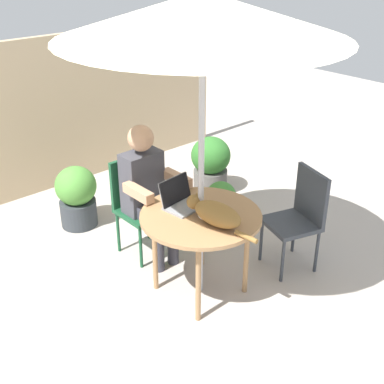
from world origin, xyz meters
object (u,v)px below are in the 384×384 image
patio_umbrella (203,16)px  potted_plant_corner (77,195)px  patio_table (201,222)px  cat (215,213)px  chair_occupied (137,199)px  laptop (180,198)px  potted_plant_near_fence (211,164)px  potted_plant_by_chair (221,205)px  chair_empty (300,212)px  person_seated (147,187)px

patio_umbrella → potted_plant_corner: patio_umbrella is taller
patio_table → cat: (-0.02, -0.17, 0.15)m
chair_occupied → cat: size_ratio=1.34×
laptop → cat: laptop is taller
chair_occupied → laptop: (-0.03, -0.61, 0.26)m
cat → potted_plant_corner: cat is taller
patio_table → potted_plant_near_fence: size_ratio=1.43×
potted_plant_near_fence → potted_plant_corner: 1.51m
patio_table → potted_plant_near_fence: bearing=43.9°
patio_table → patio_umbrella: (0.00, 0.00, 1.50)m
laptop → cat: (0.01, -0.38, 0.02)m
cat → potted_plant_by_chair: size_ratio=1.28×
potted_plant_by_chair → potted_plant_corner: 1.40m
patio_umbrella → chair_empty: bearing=-17.8°
patio_table → chair_occupied: bearing=90.0°
patio_table → potted_plant_by_chair: size_ratio=1.82×
patio_umbrella → potted_plant_by_chair: 2.10m
chair_empty → potted_plant_corner: 2.15m
chair_occupied → person_seated: bearing=-90.0°
chair_occupied → laptop: laptop is taller
laptop → potted_plant_near_fence: (1.30, 1.01, -0.43)m
chair_empty → laptop: 1.06m
laptop → cat: bearing=-88.5°
chair_empty → person_seated: bearing=132.7°
person_seated → potted_plant_near_fence: person_seated is taller
patio_table → chair_empty: (0.88, -0.28, -0.13)m
laptop → potted_plant_near_fence: bearing=37.9°
patio_table → laptop: laptop is taller
patio_umbrella → potted_plant_by_chair: bearing=35.8°
person_seated → cat: person_seated is taller
patio_umbrella → laptop: bearing=96.8°
person_seated → potted_plant_by_chair: size_ratio=2.39×
potted_plant_by_chair → potted_plant_corner: size_ratio=0.82×
chair_occupied → potted_plant_by_chair: (0.78, -0.26, -0.24)m
patio_table → potted_plant_corner: bearing=97.0°
chair_occupied → cat: 1.03m
chair_occupied → potted_plant_near_fence: bearing=17.4°
patio_umbrella → cat: patio_umbrella is taller
person_seated → potted_plant_corner: size_ratio=1.97×
patio_table → laptop: (-0.03, 0.21, 0.13)m
laptop → potted_plant_corner: laptop is taller
chair_empty → potted_plant_corner: chair_empty is taller
patio_table → patio_umbrella: patio_umbrella is taller
chair_empty → person_seated: 1.30m
patio_umbrella → laptop: size_ratio=6.99×
chair_occupied → chair_empty: 1.41m
chair_occupied → potted_plant_near_fence: chair_occupied is taller
chair_occupied → potted_plant_near_fence: (1.27, 0.40, -0.17)m
laptop → chair_occupied: bearing=87.6°
cat → patio_umbrella: bearing=84.6°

